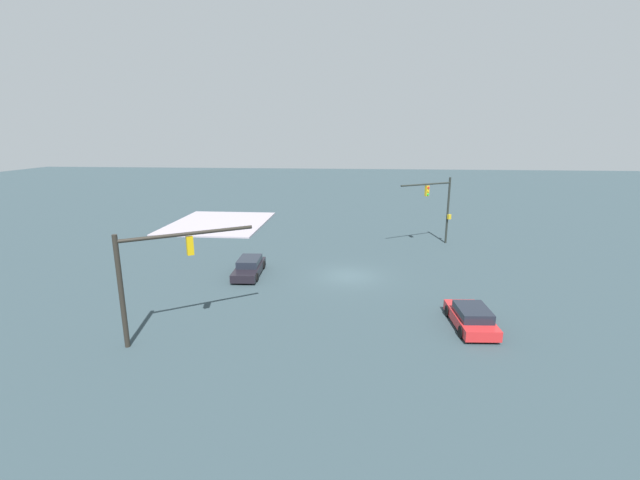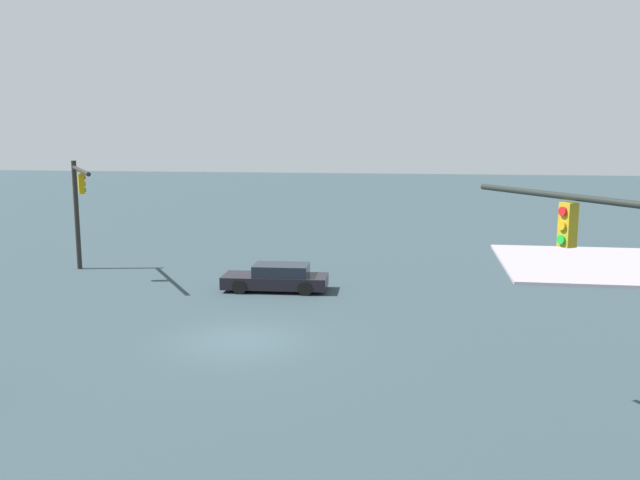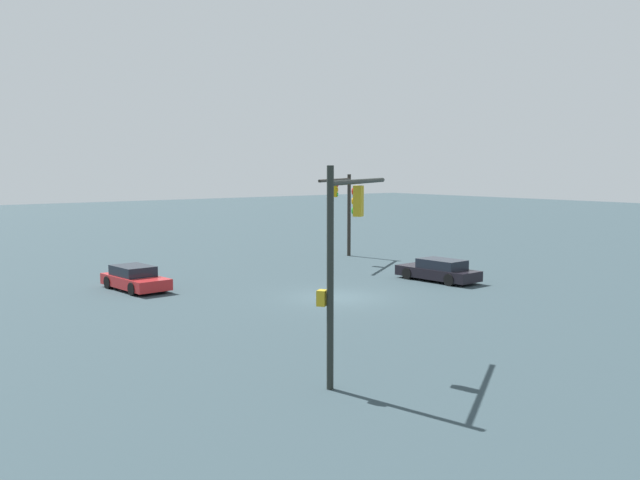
% 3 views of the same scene
% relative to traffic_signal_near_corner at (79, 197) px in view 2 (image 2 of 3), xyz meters
% --- Properties ---
extents(ground_plane, '(190.65, 190.65, 0.00)m').
position_rel_traffic_signal_near_corner_xyz_m(ground_plane, '(-9.25, -10.72, -3.93)').
color(ground_plane, '#2D3E44').
extents(sidewalk_corner, '(10.54, 13.39, 0.15)m').
position_rel_traffic_signal_near_corner_xyz_m(sidewalk_corner, '(6.11, -27.90, -3.86)').
color(sidewalk_corner, '#978E9A').
rests_on(sidewalk_corner, ground).
extents(traffic_signal_near_corner, '(5.66, 3.89, 5.65)m').
position_rel_traffic_signal_near_corner_xyz_m(traffic_signal_near_corner, '(0.00, 0.00, 0.00)').
color(traffic_signal_near_corner, black).
rests_on(traffic_signal_near_corner, ground).
extents(traffic_signal_opposite_side, '(5.08, 3.14, 6.22)m').
position_rel_traffic_signal_near_corner_xyz_m(traffic_signal_opposite_side, '(-17.22, -20.60, 0.17)').
color(traffic_signal_opposite_side, black).
rests_on(traffic_signal_opposite_side, ground).
extents(sedan_car_waiting_far, '(2.00, 4.79, 1.21)m').
position_rel_traffic_signal_near_corner_xyz_m(sedan_car_waiting_far, '(-1.91, -10.41, -3.36)').
color(sedan_car_waiting_far, black).
rests_on(sedan_car_waiting_far, ground).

